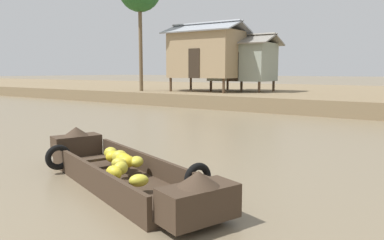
{
  "coord_description": "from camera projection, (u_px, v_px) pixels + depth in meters",
  "views": [
    {
      "loc": [
        5.47,
        1.06,
        2.07
      ],
      "look_at": [
        0.86,
        7.81,
        1.0
      ],
      "focal_mm": 35.28,
      "sensor_mm": 36.0,
      "label": 1
    }
  ],
  "objects": [
    {
      "name": "banana_boat",
      "position": [
        120.0,
        170.0,
        6.91
      ],
      "size": [
        5.36,
        2.83,
        0.78
      ],
      "color": "#3D2D21",
      "rests_on": "ground"
    },
    {
      "name": "stilt_house_mid_left",
      "position": [
        243.0,
        61.0,
        24.45
      ],
      "size": [
        4.52,
        3.15,
        3.65
      ],
      "color": "#4C3826",
      "rests_on": "riverbank_strip"
    },
    {
      "name": "riverbank_strip",
      "position": [
        351.0,
        96.0,
        25.64
      ],
      "size": [
        160.0,
        20.0,
        0.76
      ],
      "primitive_type": "cube",
      "color": "#7F6B4C",
      "rests_on": "ground"
    },
    {
      "name": "ground_plane",
      "position": [
        210.0,
        145.0,
        10.65
      ],
      "size": [
        300.0,
        300.0,
        0.0
      ],
      "primitive_type": "plane",
      "color": "#7A6B51"
    },
    {
      "name": "stilt_house_left",
      "position": [
        206.0,
        54.0,
        24.08
      ],
      "size": [
        5.04,
        3.22,
        4.38
      ],
      "color": "#4C3826",
      "rests_on": "riverbank_strip"
    }
  ]
}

